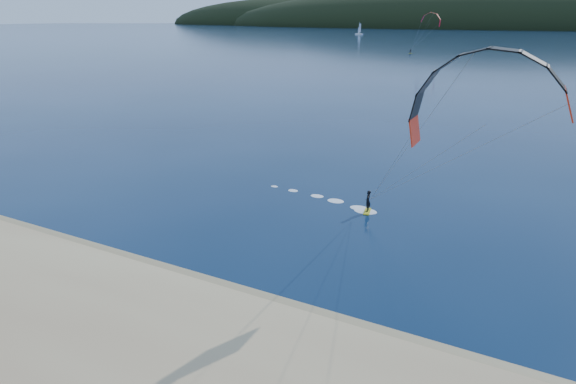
{
  "coord_description": "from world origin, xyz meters",
  "views": [
    {
      "loc": [
        16.21,
        -15.66,
        15.73
      ],
      "look_at": [
        2.85,
        10.0,
        5.0
      ],
      "focal_mm": 29.79,
      "sensor_mm": 36.0,
      "label": 1
    }
  ],
  "objects": [
    {
      "name": "headland",
      "position": [
        0.63,
        745.28,
        0.0
      ],
      "size": [
        1200.0,
        310.0,
        140.0
      ],
      "color": "black",
      "rests_on": "ground"
    },
    {
      "name": "kitesurfer_far",
      "position": [
        -28.25,
        197.43,
        12.67
      ],
      "size": [
        13.5,
        6.47,
        15.97
      ],
      "color": "gold",
      "rests_on": "ground"
    },
    {
      "name": "sailboat",
      "position": [
        -129.18,
        396.51,
        0.78
      ],
      "size": [
        7.61,
        4.9,
        10.61
      ],
      "color": "white",
      "rests_on": "ground"
    },
    {
      "name": "kitesurfer_near",
      "position": [
        13.44,
        14.68,
        9.44
      ],
      "size": [
        24.38,
        9.31,
        14.25
      ],
      "color": "gold",
      "rests_on": "ground"
    },
    {
      "name": "wet_sand",
      "position": [
        0.0,
        4.5,
        0.05
      ],
      "size": [
        220.0,
        2.5,
        0.1
      ],
      "color": "#998359",
      "rests_on": "ground"
    },
    {
      "name": "ground",
      "position": [
        0.0,
        0.0,
        0.0
      ],
      "size": [
        1800.0,
        1800.0,
        0.0
      ],
      "primitive_type": "plane",
      "color": "#071C37",
      "rests_on": "ground"
    }
  ]
}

